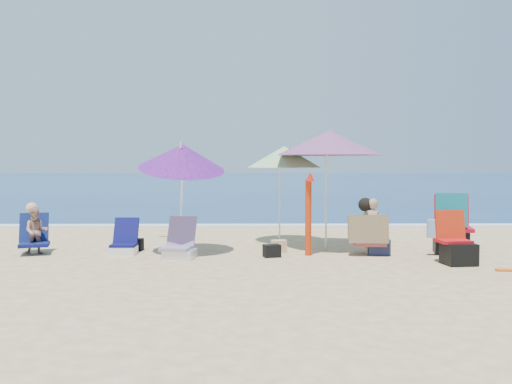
{
  "coord_description": "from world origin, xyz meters",
  "views": [
    {
      "loc": [
        -0.38,
        -8.57,
        1.6
      ],
      "look_at": [
        -0.3,
        1.0,
        1.1
      ],
      "focal_mm": 37.51,
      "sensor_mm": 36.0,
      "label": 1
    }
  ],
  "objects_px": {
    "umbrella_striped": "(284,157)",
    "person_left": "(35,231)",
    "umbrella_blue": "(182,157)",
    "camp_chair_left": "(457,248)",
    "umbrella_turquoise": "(329,143)",
    "camp_chair_right": "(451,232)",
    "chair_rainbow": "(180,247)",
    "furled_umbrella": "(309,210)",
    "person_center": "(370,227)",
    "chair_navy": "(124,244)"
  },
  "relations": [
    {
      "from": "furled_umbrella",
      "to": "person_left",
      "type": "relative_size",
      "value": 1.61
    },
    {
      "from": "person_left",
      "to": "person_center",
      "type": "bearing_deg",
      "value": -2.05
    },
    {
      "from": "camp_chair_right",
      "to": "person_center",
      "type": "distance_m",
      "value": 1.5
    },
    {
      "from": "chair_rainbow",
      "to": "camp_chair_left",
      "type": "height_order",
      "value": "camp_chair_left"
    },
    {
      "from": "chair_rainbow",
      "to": "person_left",
      "type": "distance_m",
      "value": 2.68
    },
    {
      "from": "umbrella_blue",
      "to": "umbrella_striped",
      "type": "bearing_deg",
      "value": 35.49
    },
    {
      "from": "umbrella_blue",
      "to": "camp_chair_left",
      "type": "distance_m",
      "value": 4.87
    },
    {
      "from": "umbrella_turquoise",
      "to": "person_left",
      "type": "height_order",
      "value": "umbrella_turquoise"
    },
    {
      "from": "furled_umbrella",
      "to": "chair_rainbow",
      "type": "distance_m",
      "value": 2.32
    },
    {
      "from": "camp_chair_left",
      "to": "person_left",
      "type": "distance_m",
      "value": 7.22
    },
    {
      "from": "furled_umbrella",
      "to": "umbrella_blue",
      "type": "bearing_deg",
      "value": 174.48
    },
    {
      "from": "umbrella_turquoise",
      "to": "person_center",
      "type": "height_order",
      "value": "umbrella_turquoise"
    },
    {
      "from": "umbrella_striped",
      "to": "umbrella_blue",
      "type": "bearing_deg",
      "value": -144.51
    },
    {
      "from": "umbrella_blue",
      "to": "chair_navy",
      "type": "relative_size",
      "value": 3.38
    },
    {
      "from": "umbrella_turquoise",
      "to": "chair_rainbow",
      "type": "bearing_deg",
      "value": -159.56
    },
    {
      "from": "umbrella_turquoise",
      "to": "umbrella_blue",
      "type": "height_order",
      "value": "umbrella_turquoise"
    },
    {
      "from": "chair_navy",
      "to": "person_left",
      "type": "distance_m",
      "value": 1.6
    },
    {
      "from": "umbrella_striped",
      "to": "chair_rainbow",
      "type": "bearing_deg",
      "value": -136.5
    },
    {
      "from": "furled_umbrella",
      "to": "camp_chair_right",
      "type": "xyz_separation_m",
      "value": [
        2.56,
        0.17,
        -0.41
      ]
    },
    {
      "from": "chair_navy",
      "to": "umbrella_blue",
      "type": "bearing_deg",
      "value": 0.71
    },
    {
      "from": "person_center",
      "to": "umbrella_turquoise",
      "type": "bearing_deg",
      "value": 128.91
    },
    {
      "from": "camp_chair_left",
      "to": "person_center",
      "type": "distance_m",
      "value": 1.5
    },
    {
      "from": "umbrella_striped",
      "to": "person_left",
      "type": "bearing_deg",
      "value": -163.44
    },
    {
      "from": "camp_chair_right",
      "to": "person_left",
      "type": "bearing_deg",
      "value": 179.58
    },
    {
      "from": "umbrella_turquoise",
      "to": "person_left",
      "type": "distance_m",
      "value": 5.58
    },
    {
      "from": "umbrella_striped",
      "to": "camp_chair_left",
      "type": "height_order",
      "value": "umbrella_striped"
    },
    {
      "from": "furled_umbrella",
      "to": "chair_rainbow",
      "type": "relative_size",
      "value": 2.13
    },
    {
      "from": "umbrella_turquoise",
      "to": "camp_chair_left",
      "type": "relative_size",
      "value": 2.96
    },
    {
      "from": "camp_chair_right",
      "to": "umbrella_turquoise",
      "type": "bearing_deg",
      "value": 163.96
    },
    {
      "from": "umbrella_blue",
      "to": "person_left",
      "type": "relative_size",
      "value": 2.32
    },
    {
      "from": "furled_umbrella",
      "to": "camp_chair_left",
      "type": "height_order",
      "value": "furled_umbrella"
    },
    {
      "from": "umbrella_striped",
      "to": "person_left",
      "type": "distance_m",
      "value": 4.9
    },
    {
      "from": "chair_navy",
      "to": "umbrella_turquoise",
      "type": "bearing_deg",
      "value": 8.68
    },
    {
      "from": "chair_rainbow",
      "to": "person_center",
      "type": "distance_m",
      "value": 3.33
    },
    {
      "from": "chair_navy",
      "to": "person_center",
      "type": "bearing_deg",
      "value": -2.52
    },
    {
      "from": "camp_chair_right",
      "to": "camp_chair_left",
      "type": "bearing_deg",
      "value": -105.33
    },
    {
      "from": "umbrella_striped",
      "to": "chair_navy",
      "type": "height_order",
      "value": "umbrella_striped"
    },
    {
      "from": "furled_umbrella",
      "to": "person_center",
      "type": "relative_size",
      "value": 1.45
    },
    {
      "from": "camp_chair_left",
      "to": "umbrella_turquoise",
      "type": "bearing_deg",
      "value": 138.5
    },
    {
      "from": "camp_chair_right",
      "to": "person_center",
      "type": "bearing_deg",
      "value": -173.91
    },
    {
      "from": "furled_umbrella",
      "to": "camp_chair_right",
      "type": "distance_m",
      "value": 2.6
    },
    {
      "from": "furled_umbrella",
      "to": "chair_rainbow",
      "type": "bearing_deg",
      "value": -174.12
    },
    {
      "from": "umbrella_striped",
      "to": "person_left",
      "type": "relative_size",
      "value": 2.19
    },
    {
      "from": "umbrella_striped",
      "to": "furled_umbrella",
      "type": "xyz_separation_m",
      "value": [
        0.33,
        -1.57,
        -0.94
      ]
    },
    {
      "from": "umbrella_turquoise",
      "to": "camp_chair_right",
      "type": "distance_m",
      "value": 2.71
    },
    {
      "from": "chair_rainbow",
      "to": "camp_chair_left",
      "type": "bearing_deg",
      "value": -7.71
    },
    {
      "from": "chair_navy",
      "to": "person_left",
      "type": "height_order",
      "value": "person_left"
    },
    {
      "from": "camp_chair_left",
      "to": "person_center",
      "type": "xyz_separation_m",
      "value": [
        -1.21,
        0.85,
        0.23
      ]
    },
    {
      "from": "chair_navy",
      "to": "chair_rainbow",
      "type": "relative_size",
      "value": 0.91
    },
    {
      "from": "umbrella_blue",
      "to": "furled_umbrella",
      "type": "relative_size",
      "value": 1.44
    }
  ]
}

